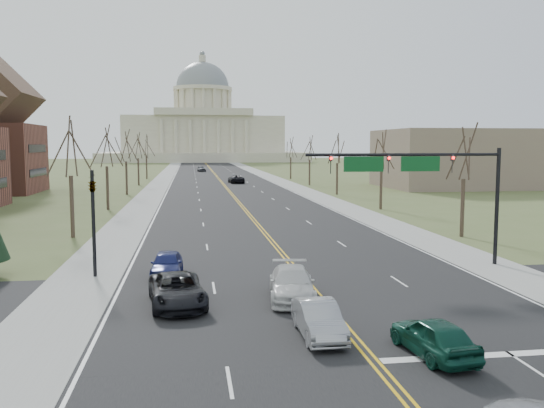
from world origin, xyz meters
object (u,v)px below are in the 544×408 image
object	(u,v)px
signal_mast	(419,172)
car_sb_outer_second	(167,264)
car_sb_inner_second	(292,284)
car_far_nb	(236,179)
car_far_sb	(201,169)
car_nb_inner_lead	(434,337)
car_sb_outer_lead	(177,290)
signal_left	(93,211)
car_sb_inner_lead	(319,319)

from	to	relation	value
signal_mast	car_sb_outer_second	size ratio (longest dim) A/B	2.89
car_sb_inner_second	car_sb_outer_second	distance (m)	8.31
car_far_nb	car_far_sb	xyz separation A→B (m)	(-5.68, 48.96, 0.04)
car_nb_inner_lead	car_sb_outer_lead	xyz separation A→B (m)	(-9.03, 7.68, 0.03)
signal_left	car_nb_inner_lead	size ratio (longest dim) A/B	1.47
signal_left	car_sb_inner_lead	bearing A→B (deg)	-48.94
car_sb_inner_lead	car_sb_inner_second	world-z (taller)	car_sb_inner_second
car_sb_inner_second	car_far_nb	world-z (taller)	car_far_nb
car_sb_inner_lead	car_sb_outer_lead	bearing A→B (deg)	136.58
car_far_nb	car_far_sb	size ratio (longest dim) A/B	1.17
signal_left	car_sb_inner_lead	xyz separation A→B (m)	(10.19, -11.70, -3.02)
signal_mast	car_sb_inner_lead	xyz separation A→B (m)	(-8.75, -11.70, -5.07)
car_nb_inner_lead	car_far_nb	bearing A→B (deg)	-97.71
car_far_nb	car_far_sb	bearing A→B (deg)	-87.83
signal_mast	car_far_nb	world-z (taller)	signal_mast
car_sb_outer_lead	car_sb_inner_second	xyz separation A→B (m)	(5.42, 0.39, 0.02)
car_far_sb	car_sb_outer_second	bearing A→B (deg)	-99.31
car_nb_inner_lead	signal_mast	bearing A→B (deg)	-117.55
car_sb_outer_lead	car_sb_inner_second	world-z (taller)	car_sb_inner_second
car_sb_inner_lead	car_sb_inner_second	bearing A→B (deg)	90.25
signal_mast	car_sb_outer_lead	world-z (taller)	signal_mast
signal_mast	car_nb_inner_lead	world-z (taller)	signal_mast
car_nb_inner_lead	car_far_nb	size ratio (longest dim) A/B	0.72
signal_mast	car_sb_outer_second	xyz separation A→B (m)	(-14.95, -0.58, -5.03)
car_sb_inner_second	car_sb_outer_second	world-z (taller)	car_sb_inner_second
car_sb_inner_second	car_far_nb	bearing A→B (deg)	94.38
car_nb_inner_lead	car_sb_inner_second	size ratio (longest dim) A/B	0.79
car_sb_outer_second	car_far_sb	size ratio (longest dim) A/B	0.86
signal_mast	car_sb_inner_second	world-z (taller)	signal_mast
signal_mast	signal_left	world-z (taller)	signal_mast
signal_mast	car_far_nb	xyz separation A→B (m)	(-4.83, 78.24, -4.96)
signal_left	car_far_sb	distance (m)	127.52
car_sb_outer_lead	car_sb_inner_second	distance (m)	5.44
car_sb_outer_lead	car_far_nb	bearing A→B (deg)	77.22
car_sb_inner_second	car_far_nb	size ratio (longest dim) A/B	0.91
signal_left	car_far_sb	xyz separation A→B (m)	(8.43, 127.21, -2.87)
car_sb_outer_lead	car_sb_inner_lead	bearing A→B (deg)	-49.40
signal_left	car_sb_inner_lead	world-z (taller)	signal_left
signal_mast	car_sb_inner_second	size ratio (longest dim) A/B	2.35
car_sb_inner_second	car_nb_inner_lead	bearing A→B (deg)	-58.83
car_sb_outer_second	car_far_sb	xyz separation A→B (m)	(4.43, 127.78, 0.11)
car_nb_inner_lead	signal_left	bearing A→B (deg)	-53.59
car_sb_inner_lead	car_far_sb	world-z (taller)	car_far_sb
signal_left	car_far_nb	bearing A→B (deg)	79.77
signal_mast	car_sb_outer_lead	bearing A→B (deg)	-155.18
car_far_sb	car_sb_outer_lead	bearing A→B (deg)	-98.92
car_sb_inner_second	car_far_nb	distance (m)	84.54
car_nb_inner_lead	car_far_nb	world-z (taller)	car_far_nb
signal_mast	car_nb_inner_lead	bearing A→B (deg)	-110.07
car_sb_outer_second	signal_left	bearing A→B (deg)	173.86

